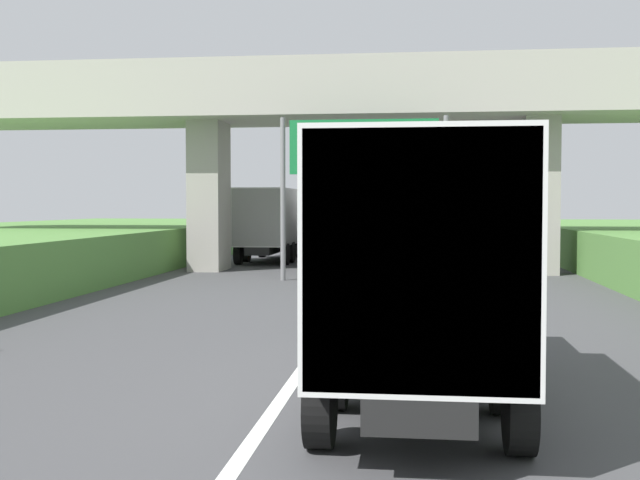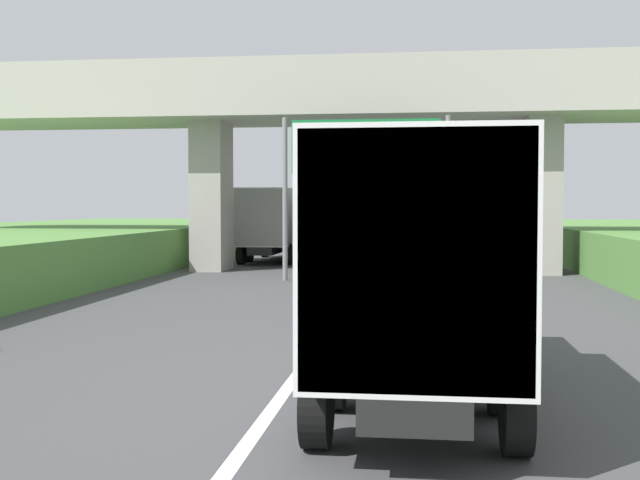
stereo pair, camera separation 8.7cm
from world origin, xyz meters
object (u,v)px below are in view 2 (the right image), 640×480
at_px(overhead_highway_sign, 365,159).
at_px(truck_white, 417,259).
at_px(car_red, 415,237).
at_px(car_yellow, 324,231).
at_px(truck_black, 339,221).
at_px(truck_blue, 274,221).

bearing_deg(overhead_highway_sign, truck_white, -83.77).
height_order(truck_white, car_red, truck_white).
bearing_deg(truck_white, car_yellow, 98.45).
bearing_deg(truck_black, truck_blue, 174.71).
bearing_deg(truck_white, truck_black, 98.02).
bearing_deg(car_yellow, truck_white, -81.55).
bearing_deg(overhead_highway_sign, car_red, 84.54).
distance_m(truck_white, car_red, 34.32).
bearing_deg(overhead_highway_sign, truck_black, 101.28).
distance_m(overhead_highway_sign, truck_white, 17.32).
distance_m(overhead_highway_sign, truck_black, 9.68).
bearing_deg(car_yellow, truck_black, -80.95).
distance_m(truck_black, car_red, 8.83).
relative_size(overhead_highway_sign, car_yellow, 1.43).
bearing_deg(car_red, truck_white, -89.64).
relative_size(truck_blue, car_yellow, 1.78).
xyz_separation_m(overhead_highway_sign, car_yellow, (-4.83, 28.02, -3.44)).
relative_size(truck_white, truck_blue, 1.00).
bearing_deg(truck_blue, truck_black, -5.29).
height_order(truck_white, truck_black, same).
height_order(truck_black, car_red, truck_black).
bearing_deg(truck_black, overhead_highway_sign, -78.72).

